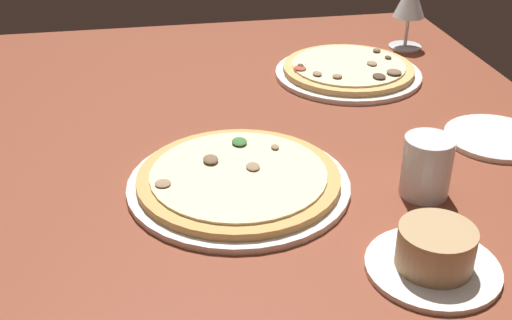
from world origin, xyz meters
TOP-DOWN VIEW (x-y plane):
  - dining_table at (0.00, 0.00)cm, footprint 150.00×110.00cm
  - pizza_main at (5.04, -6.17)cm, footprint 33.13×33.13cm
  - pizza_side at (-34.29, 23.12)cm, footprint 30.08×30.08cm
  - ramekin_on_saucer at (28.54, 14.25)cm, footprint 16.68×16.68cm
  - wine_glass_far at (-48.86, 41.37)cm, footprint 7.46×7.46cm
  - water_glass at (11.55, 20.21)cm, footprint 7.20×7.20cm
  - side_plate at (-2.14, 38.96)cm, footprint 16.98×16.98cm

SIDE VIEW (x-z plane):
  - dining_table at x=0.00cm, z-range 0.00..4.00cm
  - side_plate at x=-2.14cm, z-range 4.00..4.90cm
  - pizza_main at x=5.04cm, z-range 3.53..6.89cm
  - pizza_side at x=-34.29cm, z-range 3.52..6.91cm
  - ramekin_on_saucer at x=28.54cm, z-range 3.43..9.52cm
  - water_glass at x=11.55cm, z-range 3.55..12.61cm
  - wine_glass_far at x=-48.86cm, z-range 6.89..22.74cm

